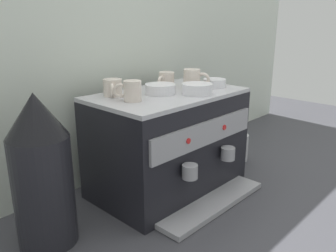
{
  "coord_description": "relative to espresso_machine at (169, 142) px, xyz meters",
  "views": [
    {
      "loc": [
        -0.97,
        -0.92,
        0.68
      ],
      "look_at": [
        0.0,
        0.0,
        0.27
      ],
      "focal_mm": 37.01,
      "sensor_mm": 36.0,
      "label": 1
    }
  ],
  "objects": [
    {
      "name": "tiled_backsplash_wall",
      "position": [
        0.0,
        0.29,
        0.3
      ],
      "size": [
        2.8,
        0.03,
        1.0
      ],
      "primitive_type": "cube",
      "color": "silver",
      "rests_on": "ground_plane"
    },
    {
      "name": "espresso_machine",
      "position": [
        0.0,
        0.0,
        0.0
      ],
      "size": [
        0.61,
        0.48,
        0.41
      ],
      "color": "black",
      "rests_on": "ground_plane"
    },
    {
      "name": "ceramic_cup_1",
      "position": [
        -0.19,
        -0.0,
        0.24
      ],
      "size": [
        0.08,
        0.09,
        0.07
      ],
      "color": "beige",
      "rests_on": "espresso_machine"
    },
    {
      "name": "ceramic_cup_4",
      "position": [
        0.14,
        -0.01,
        0.25
      ],
      "size": [
        0.07,
        0.11,
        0.08
      ],
      "color": "beige",
      "rests_on": "espresso_machine"
    },
    {
      "name": "milk_pitcher",
      "position": [
        0.46,
        -0.05,
        -0.14
      ],
      "size": [
        0.09,
        0.09,
        0.13
      ],
      "primitive_type": "cylinder",
      "color": "#B7B7BC",
      "rests_on": "ground_plane"
    },
    {
      "name": "ceramic_cup_0",
      "position": [
        0.2,
        0.05,
        0.24
      ],
      "size": [
        0.1,
        0.07,
        0.07
      ],
      "color": "beige",
      "rests_on": "espresso_machine"
    },
    {
      "name": "coffee_grinder",
      "position": [
        -0.54,
        0.02,
        0.04
      ],
      "size": [
        0.18,
        0.18,
        0.49
      ],
      "color": "black",
      "rests_on": "ground_plane"
    },
    {
      "name": "ground_plane",
      "position": [
        0.0,
        0.01,
        -0.2
      ],
      "size": [
        4.0,
        4.0,
        0.0
      ],
      "primitive_type": "plane",
      "color": "#38383D"
    },
    {
      "name": "ceramic_bowl_1",
      "position": [
        -0.04,
        0.01,
        0.22
      ],
      "size": [
        0.12,
        0.12,
        0.04
      ],
      "color": "white",
      "rests_on": "espresso_machine"
    },
    {
      "name": "ceramic_cup_3",
      "position": [
        -0.19,
        0.11,
        0.24
      ],
      "size": [
        0.08,
        0.09,
        0.06
      ],
      "color": "beige",
      "rests_on": "espresso_machine"
    },
    {
      "name": "ceramic_cup_2",
      "position": [
        0.07,
        0.08,
        0.24
      ],
      "size": [
        0.1,
        0.06,
        0.07
      ],
      "color": "beige",
      "rests_on": "espresso_machine"
    },
    {
      "name": "ceramic_bowl_2",
      "position": [
        0.06,
        -0.09,
        0.23
      ],
      "size": [
        0.12,
        0.12,
        0.04
      ],
      "color": "white",
      "rests_on": "espresso_machine"
    },
    {
      "name": "ceramic_bowl_0",
      "position": [
        0.22,
        -0.06,
        0.22
      ],
      "size": [
        0.09,
        0.09,
        0.03
      ],
      "color": "white",
      "rests_on": "espresso_machine"
    }
  ]
}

